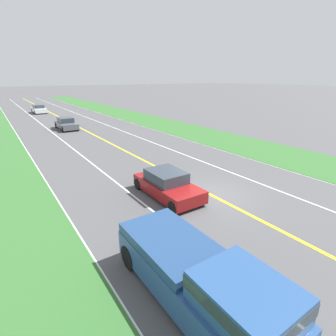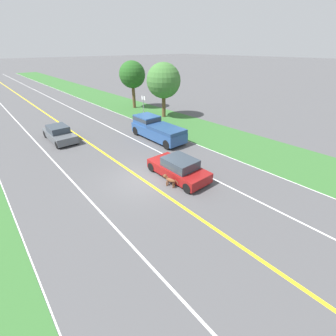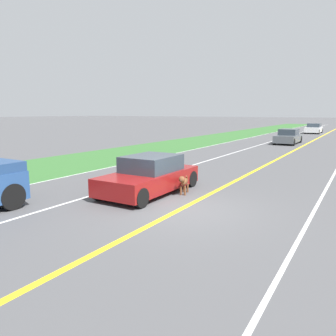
# 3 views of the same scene
# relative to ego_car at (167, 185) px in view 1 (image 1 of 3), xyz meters

# --- Properties ---
(ground_plane) EXTENTS (400.00, 400.00, 0.00)m
(ground_plane) POSITION_rel_ego_car_xyz_m (-1.98, 1.19, -0.63)
(ground_plane) COLOR #4C4C4F
(centre_divider_line) EXTENTS (0.18, 160.00, 0.01)m
(centre_divider_line) POSITION_rel_ego_car_xyz_m (-1.98, 1.19, -0.62)
(centre_divider_line) COLOR yellow
(centre_divider_line) RESTS_ON ground
(lane_edge_line_right) EXTENTS (0.14, 160.00, 0.01)m
(lane_edge_line_right) POSITION_rel_ego_car_xyz_m (5.02, 1.19, -0.62)
(lane_edge_line_right) COLOR white
(lane_edge_line_right) RESTS_ON ground
(lane_edge_line_left) EXTENTS (0.14, 160.00, 0.01)m
(lane_edge_line_left) POSITION_rel_ego_car_xyz_m (-8.98, 1.19, -0.62)
(lane_edge_line_left) COLOR white
(lane_edge_line_left) RESTS_ON ground
(lane_dash_same_dir) EXTENTS (0.10, 160.00, 0.01)m
(lane_dash_same_dir) POSITION_rel_ego_car_xyz_m (1.52, 1.19, -0.62)
(lane_dash_same_dir) COLOR white
(lane_dash_same_dir) RESTS_ON ground
(lane_dash_oncoming) EXTENTS (0.10, 160.00, 0.01)m
(lane_dash_oncoming) POSITION_rel_ego_car_xyz_m (-5.48, 1.19, -0.62)
(lane_dash_oncoming) COLOR white
(lane_dash_oncoming) RESTS_ON ground
(grass_verge_left) EXTENTS (6.00, 160.00, 0.03)m
(grass_verge_left) POSITION_rel_ego_car_xyz_m (-11.98, 1.19, -0.61)
(grass_verge_left) COLOR #33662D
(grass_verge_left) RESTS_ON ground
(ego_car) EXTENTS (1.91, 4.23, 1.36)m
(ego_car) POSITION_rel_ego_car_xyz_m (0.00, 0.00, 0.00)
(ego_car) COLOR maroon
(ego_car) RESTS_ON ground
(dog) EXTENTS (0.43, 1.13, 0.74)m
(dog) POSITION_rel_ego_car_xyz_m (-1.18, -0.42, -0.18)
(dog) COLOR brown
(dog) RESTS_ON ground
(pickup_truck) EXTENTS (2.01, 5.68, 1.86)m
(pickup_truck) POSITION_rel_ego_car_xyz_m (3.24, 6.45, 0.32)
(pickup_truck) COLOR #284C84
(pickup_truck) RESTS_ON ground
(car_trailing_near) EXTENTS (1.84, 4.41, 1.38)m
(car_trailing_near) POSITION_rel_ego_car_xyz_m (-0.40, -22.45, 0.01)
(car_trailing_near) COLOR #51565B
(car_trailing_near) RESTS_ON ground
(car_trailing_mid) EXTENTS (1.93, 4.51, 1.39)m
(car_trailing_mid) POSITION_rel_ego_car_xyz_m (-0.27, -40.64, 0.02)
(car_trailing_mid) COLOR white
(car_trailing_mid) RESTS_ON ground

